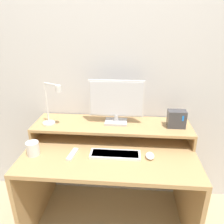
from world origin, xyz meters
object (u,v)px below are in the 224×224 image
(monitor, at_px, (116,101))
(keyboard, at_px, (115,154))
(desk_lamp, at_px, (51,107))
(mouse, at_px, (150,156))
(remote_control, at_px, (72,154))
(router_dock, at_px, (176,119))
(mug, at_px, (33,148))

(monitor, bearing_deg, keyboard, -87.36)
(monitor, relative_size, desk_lamp, 1.26)
(keyboard, distance_m, mouse, 0.25)
(mouse, distance_m, remote_control, 0.56)
(monitor, height_order, router_dock, monitor)
(monitor, distance_m, remote_control, 0.53)
(mug, bearing_deg, monitor, 29.38)
(monitor, distance_m, desk_lamp, 0.51)
(router_dock, bearing_deg, monitor, 175.59)
(router_dock, distance_m, mouse, 0.38)
(router_dock, distance_m, mug, 1.11)
(mouse, bearing_deg, desk_lamp, 164.34)
(monitor, relative_size, mouse, 4.81)
(keyboard, height_order, mouse, mouse)
(router_dock, height_order, mouse, router_dock)
(mouse, distance_m, mug, 0.84)
(router_dock, height_order, keyboard, router_dock)
(keyboard, bearing_deg, router_dock, 28.83)
(monitor, relative_size, keyboard, 1.20)
(desk_lamp, distance_m, mouse, 0.84)
(monitor, height_order, keyboard, monitor)
(mouse, bearing_deg, mug, -177.95)
(router_dock, xyz_separation_m, mouse, (-0.21, -0.26, -0.18))
(desk_lamp, xyz_separation_m, keyboard, (0.52, -0.21, -0.27))
(monitor, height_order, mug, monitor)
(router_dock, xyz_separation_m, remote_control, (-0.77, -0.28, -0.19))
(keyboard, bearing_deg, mug, -176.55)
(monitor, xyz_separation_m, mug, (-0.58, -0.33, -0.26))
(keyboard, bearing_deg, mouse, -1.31)
(desk_lamp, height_order, mug, desk_lamp)
(monitor, height_order, remote_control, monitor)
(keyboard, relative_size, mouse, 4.00)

